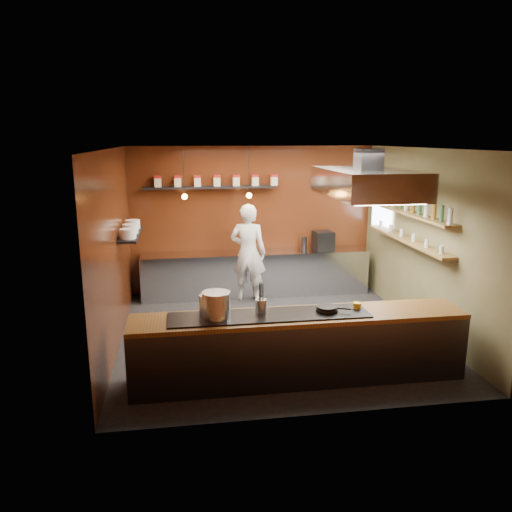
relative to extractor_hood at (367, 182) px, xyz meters
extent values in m
plane|color=black|center=(-1.30, 0.40, -2.51)|extent=(5.00, 5.00, 0.00)
plane|color=#3B180A|center=(-1.30, 2.90, -1.01)|extent=(5.00, 0.00, 5.00)
plane|color=#3B180A|center=(-3.80, 0.40, -1.01)|extent=(0.00, 5.00, 5.00)
plane|color=brown|center=(1.20, 0.40, -1.01)|extent=(0.00, 5.00, 5.00)
plane|color=silver|center=(-1.30, 0.40, 0.49)|extent=(5.00, 5.00, 0.00)
plane|color=white|center=(1.15, 2.10, -0.61)|extent=(0.00, 1.00, 1.00)
cube|color=silver|center=(-1.30, 2.57, -2.06)|extent=(4.60, 0.65, 0.90)
cube|color=#38383D|center=(-1.30, -1.20, -2.08)|extent=(4.40, 0.70, 0.86)
cube|color=brown|center=(-1.30, -1.20, -1.62)|extent=(4.40, 0.72, 0.06)
cube|color=black|center=(-1.70, -1.20, -1.58)|extent=(2.60, 0.55, 0.02)
cube|color=black|center=(-2.20, 2.76, -0.31)|extent=(2.60, 0.26, 0.04)
cube|color=black|center=(-3.64, 1.40, -0.96)|extent=(0.30, 1.40, 0.04)
cube|color=brown|center=(1.04, 0.70, -0.59)|extent=(0.26, 2.80, 0.04)
cube|color=brown|center=(1.04, 0.70, -1.06)|extent=(0.26, 2.80, 0.04)
cube|color=#38383D|center=(0.00, 0.00, 0.34)|extent=(0.35, 0.35, 0.30)
cube|color=silver|center=(0.00, 0.00, -0.01)|extent=(1.20, 2.00, 0.40)
cube|color=white|center=(0.00, 0.00, -0.22)|extent=(1.00, 1.80, 0.02)
cylinder|color=black|center=(-2.70, 2.10, 0.04)|extent=(0.01, 0.01, 0.90)
sphere|color=orange|center=(-2.70, 2.10, -0.41)|extent=(0.10, 0.10, 0.10)
cylinder|color=black|center=(-1.50, 2.10, 0.04)|extent=(0.01, 0.01, 0.90)
sphere|color=orange|center=(-1.50, 2.10, -0.41)|extent=(0.10, 0.10, 0.10)
cube|color=beige|center=(-3.20, 2.76, -0.20)|extent=(0.13, 0.13, 0.17)
cube|color=#9F1713|center=(-3.20, 2.76, -0.09)|extent=(0.13, 0.13, 0.05)
cube|color=beige|center=(-2.82, 2.76, -0.20)|extent=(0.13, 0.13, 0.17)
cube|color=#9F1713|center=(-2.82, 2.76, -0.09)|extent=(0.13, 0.13, 0.05)
cube|color=beige|center=(-2.43, 2.76, -0.20)|extent=(0.13, 0.13, 0.17)
cube|color=#9F1713|center=(-2.43, 2.76, -0.09)|extent=(0.13, 0.13, 0.05)
cube|color=beige|center=(-2.05, 2.76, -0.20)|extent=(0.13, 0.13, 0.17)
cube|color=#9F1713|center=(-2.05, 2.76, -0.09)|extent=(0.14, 0.13, 0.05)
cube|color=beige|center=(-1.67, 2.76, -0.20)|extent=(0.13, 0.13, 0.17)
cube|color=#9F1713|center=(-1.67, 2.76, -0.09)|extent=(0.14, 0.13, 0.05)
cube|color=beige|center=(-1.28, 2.76, -0.20)|extent=(0.13, 0.13, 0.17)
cube|color=#9F1713|center=(-1.28, 2.76, -0.09)|extent=(0.14, 0.13, 0.05)
cube|color=beige|center=(-0.90, 2.76, -0.20)|extent=(0.13, 0.13, 0.17)
cube|color=#9F1713|center=(-0.90, 2.76, -0.09)|extent=(0.14, 0.13, 0.05)
cylinder|color=white|center=(-3.64, 0.95, -0.86)|extent=(0.26, 0.26, 0.16)
cylinder|color=white|center=(-3.64, 1.40, -0.86)|extent=(0.26, 0.26, 0.16)
cylinder|color=white|center=(-3.64, 1.85, -0.86)|extent=(0.26, 0.26, 0.16)
cylinder|color=silver|center=(1.04, -0.60, -0.45)|extent=(0.06, 0.06, 0.24)
cylinder|color=#2D5933|center=(1.04, -0.36, -0.45)|extent=(0.06, 0.06, 0.24)
cylinder|color=#8C601E|center=(1.04, -0.13, -0.45)|extent=(0.06, 0.06, 0.24)
cylinder|color=silver|center=(1.04, 0.11, -0.45)|extent=(0.06, 0.06, 0.24)
cylinder|color=#2D5933|center=(1.04, 0.35, -0.45)|extent=(0.06, 0.06, 0.24)
cylinder|color=#8C601E|center=(1.04, 0.58, -0.45)|extent=(0.06, 0.06, 0.24)
cylinder|color=silver|center=(1.04, 0.82, -0.45)|extent=(0.06, 0.06, 0.24)
cylinder|color=#2D5933|center=(1.04, 1.05, -0.45)|extent=(0.06, 0.06, 0.24)
cylinder|color=#8C601E|center=(1.04, 1.29, -0.45)|extent=(0.06, 0.06, 0.24)
cylinder|color=silver|center=(1.04, 1.53, -0.45)|extent=(0.06, 0.06, 0.24)
cylinder|color=#2D5933|center=(1.04, 1.76, -0.45)|extent=(0.06, 0.06, 0.24)
cylinder|color=#8C601E|center=(1.04, 2.00, -0.45)|extent=(0.06, 0.06, 0.24)
cylinder|color=silver|center=(1.04, -0.45, -0.97)|extent=(0.07, 0.07, 0.13)
cylinder|color=silver|center=(1.04, 0.01, -0.97)|extent=(0.07, 0.07, 0.13)
cylinder|color=silver|center=(1.04, 0.47, -0.97)|extent=(0.07, 0.07, 0.13)
cylinder|color=silver|center=(1.04, 0.93, -0.97)|extent=(0.07, 0.07, 0.13)
cylinder|color=silver|center=(1.04, 1.39, -0.97)|extent=(0.07, 0.07, 0.13)
cylinder|color=silver|center=(1.04, 1.85, -0.97)|extent=(0.07, 0.07, 0.13)
cylinder|color=silver|center=(-2.39, -1.24, -1.39)|extent=(0.45, 0.45, 0.35)
cylinder|color=#B0B2B7|center=(-2.45, -1.11, -1.43)|extent=(0.30, 0.30, 0.27)
cylinder|color=#B3B6BA|center=(-1.80, -1.15, -1.47)|extent=(0.17, 0.17, 0.19)
cylinder|color=black|center=(-0.94, -1.20, -1.55)|extent=(0.29, 0.29, 0.04)
cylinder|color=black|center=(-0.94, -1.20, -1.51)|extent=(0.27, 0.27, 0.04)
cylinder|color=black|center=(-0.73, -1.28, -1.51)|extent=(0.18, 0.09, 0.02)
cylinder|color=gold|center=(-0.50, -1.15, -1.54)|extent=(0.14, 0.14, 0.10)
cube|color=black|center=(0.12, 2.60, -1.42)|extent=(0.42, 0.40, 0.38)
imported|color=white|center=(-1.50, 2.23, -1.54)|extent=(0.82, 0.66, 1.93)
camera|label=1|loc=(-2.80, -7.18, 0.66)|focal=35.00mm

